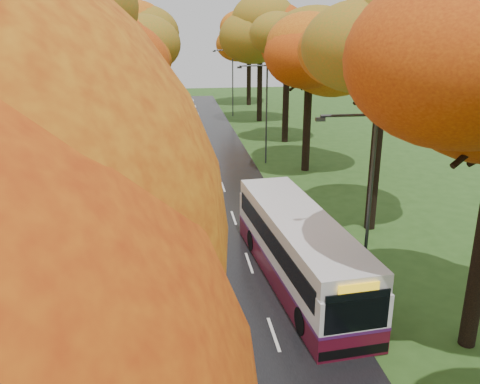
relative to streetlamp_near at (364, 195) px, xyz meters
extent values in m
cube|color=black|center=(-3.95, 17.00, -4.69)|extent=(6.50, 90.00, 0.04)
cube|color=silver|center=(-3.95, 17.00, -4.67)|extent=(0.12, 90.00, 0.01)
cube|color=#80380B|center=(-12.95, 17.00, -4.70)|extent=(12.00, 90.00, 0.02)
cube|color=#B16912|center=(-7.00, 17.00, -4.67)|extent=(0.90, 90.00, 0.01)
cylinder|color=black|center=(-10.85, -2.50, -0.43)|extent=(0.60, 0.60, 8.58)
ellipsoid|color=orange|center=(-10.85, -2.50, 4.93)|extent=(9.20, 9.20, 7.18)
cylinder|color=black|center=(-11.45, 8.50, -0.14)|extent=(0.60, 0.60, 9.15)
ellipsoid|color=orange|center=(-11.45, 8.50, 5.58)|extent=(8.00, 8.00, 6.24)
cylinder|color=black|center=(-10.85, 18.50, -0.71)|extent=(0.60, 0.60, 8.00)
ellipsoid|color=orange|center=(-10.85, 18.50, 4.29)|extent=(9.20, 9.20, 7.18)
cylinder|color=black|center=(-11.45, 30.50, -0.43)|extent=(0.60, 0.60, 8.58)
ellipsoid|color=orange|center=(-11.45, 30.50, 4.93)|extent=(8.00, 8.00, 6.24)
cylinder|color=black|center=(-10.85, 41.50, -0.14)|extent=(0.60, 0.60, 9.15)
ellipsoid|color=orange|center=(-10.85, 41.50, 5.58)|extent=(9.20, 9.20, 7.18)
cylinder|color=black|center=(-11.45, 51.50, -0.71)|extent=(0.60, 0.60, 8.00)
ellipsoid|color=orange|center=(-11.45, 51.50, 4.29)|extent=(8.00, 8.00, 6.24)
cylinder|color=black|center=(3.55, 7.50, -0.11)|extent=(0.60, 0.60, 9.22)
ellipsoid|color=#CE5A0F|center=(3.55, 7.50, 5.65)|extent=(8.20, 8.20, 6.40)
cylinder|color=black|center=(2.95, 19.50, -0.62)|extent=(0.60, 0.60, 8.19)
ellipsoid|color=#CE5A0F|center=(2.95, 19.50, 4.50)|extent=(9.20, 9.20, 7.18)
cylinder|color=black|center=(3.55, 29.50, -0.36)|extent=(0.60, 0.60, 8.70)
ellipsoid|color=#CE5A0F|center=(3.55, 29.50, 5.08)|extent=(8.20, 8.20, 6.40)
cylinder|color=black|center=(2.95, 40.50, -0.11)|extent=(0.60, 0.60, 9.22)
ellipsoid|color=#CE5A0F|center=(2.95, 40.50, 5.65)|extent=(9.20, 9.20, 7.18)
cylinder|color=black|center=(3.55, 52.50, -0.62)|extent=(0.60, 0.60, 8.19)
ellipsoid|color=#CE5A0F|center=(3.55, 52.50, 4.50)|extent=(8.20, 8.20, 6.40)
cube|color=black|center=(-7.65, -2.00, -4.45)|extent=(0.11, 0.11, 0.52)
cube|color=black|center=(-7.65, 0.60, -4.45)|extent=(0.11, 0.11, 0.52)
cube|color=black|center=(-7.65, 3.20, -4.45)|extent=(0.11, 0.11, 0.52)
cube|color=black|center=(-7.65, 5.80, -4.45)|extent=(0.11, 0.11, 0.52)
cube|color=black|center=(-7.65, 8.40, -4.45)|extent=(0.11, 0.11, 0.52)
cylinder|color=#333538|center=(0.25, 0.00, -0.71)|extent=(0.14, 0.14, 8.00)
cylinder|color=#333538|center=(-0.85, 0.00, 3.19)|extent=(2.20, 0.11, 0.11)
cube|color=#333538|center=(-1.95, 0.00, 3.07)|extent=(0.35, 0.18, 0.14)
cylinder|color=#333538|center=(0.25, 22.00, -0.71)|extent=(0.14, 0.14, 8.00)
cylinder|color=#333538|center=(-0.85, 22.00, 3.19)|extent=(2.20, 0.11, 0.11)
cube|color=#333538|center=(-1.95, 22.00, 3.07)|extent=(0.35, 0.18, 0.14)
cylinder|color=#333538|center=(0.25, 44.00, -0.71)|extent=(0.14, 0.14, 8.00)
cylinder|color=#333538|center=(-0.85, 44.00, 3.19)|extent=(2.20, 0.11, 0.11)
cube|color=#333538|center=(-1.95, 44.00, 3.07)|extent=(0.35, 0.18, 0.14)
cube|color=#4D0C1C|center=(-2.02, 2.01, -4.19)|extent=(3.73, 11.96, 0.96)
cube|color=silver|center=(-2.02, 2.01, -3.02)|extent=(3.73, 11.96, 1.39)
cube|color=silver|center=(-2.02, 2.01, -1.95)|extent=(3.65, 11.72, 0.75)
cube|color=#471752|center=(-2.02, 2.01, -3.66)|extent=(3.75, 11.98, 0.13)
cube|color=black|center=(-2.02, 2.01, -2.59)|extent=(3.67, 11.03, 0.91)
cube|color=black|center=(-1.49, -3.82, -2.80)|extent=(2.35, 0.27, 1.50)
cube|color=yellow|center=(-1.49, -3.82, -1.87)|extent=(1.47, 0.19, 0.30)
cube|color=black|center=(-1.49, -3.80, -4.37)|extent=(2.62, 0.36, 0.37)
cylinder|color=black|center=(-2.87, -2.09, -4.14)|extent=(0.40, 1.09, 1.07)
cylinder|color=black|center=(-0.45, -1.87, -4.14)|extent=(0.40, 1.09, 1.07)
cylinder|color=black|center=(-3.55, 5.41, -4.14)|extent=(0.40, 1.09, 1.07)
cylinder|color=black|center=(-1.13, 5.63, -4.14)|extent=(0.40, 1.09, 1.07)
imported|color=white|center=(-6.30, 27.71, -4.01)|extent=(1.84, 3.98, 1.32)
imported|color=#A2A6AA|center=(-6.30, 27.17, -3.90)|extent=(2.89, 4.95, 1.54)
imported|color=black|center=(-6.30, 37.57, -4.05)|extent=(2.09, 4.43, 1.25)
camera|label=1|loc=(-7.45, -18.05, 6.54)|focal=38.00mm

